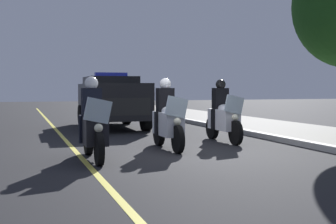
{
  "coord_description": "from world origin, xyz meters",
  "views": [
    {
      "loc": [
        9.29,
        -3.43,
        1.49
      ],
      "look_at": [
        -0.83,
        0.0,
        0.9
      ],
      "focal_mm": 47.38,
      "sensor_mm": 36.0,
      "label": 1
    }
  ],
  "objects": [
    {
      "name": "police_motorcycle_trailing",
      "position": [
        -1.69,
        1.89,
        0.7
      ],
      "size": [
        2.14,
        0.56,
        1.72
      ],
      "color": "black",
      "rests_on": "ground"
    },
    {
      "name": "police_suv",
      "position": [
        -6.97,
        -0.14,
        1.07
      ],
      "size": [
        4.93,
        2.13,
        2.05
      ],
      "color": "black",
      "rests_on": "ground"
    },
    {
      "name": "lane_stripe_center",
      "position": [
        0.0,
        -2.18,
        0.0
      ],
      "size": [
        48.0,
        0.12,
        0.01
      ],
      "primitive_type": "cube",
      "color": "#E0D14C",
      "rests_on": "ground"
    },
    {
      "name": "curb_strip",
      "position": [
        0.0,
        3.43,
        0.07
      ],
      "size": [
        48.0,
        0.24,
        0.15
      ],
      "primitive_type": "cube",
      "color": "#B7B5AD",
      "rests_on": "ground"
    },
    {
      "name": "ground_plane",
      "position": [
        0.0,
        0.0,
        0.0
      ],
      "size": [
        80.0,
        80.0,
        0.0
      ],
      "primitive_type": "plane",
      "color": "black"
    },
    {
      "name": "police_motorcycle_lead_left",
      "position": [
        0.19,
        -1.98,
        0.7
      ],
      "size": [
        2.14,
        0.56,
        1.72
      ],
      "color": "black",
      "rests_on": "ground"
    },
    {
      "name": "police_motorcycle_lead_right",
      "position": [
        -0.82,
        -0.01,
        0.7
      ],
      "size": [
        2.14,
        0.56,
        1.72
      ],
      "color": "black",
      "rests_on": "ground"
    }
  ]
}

